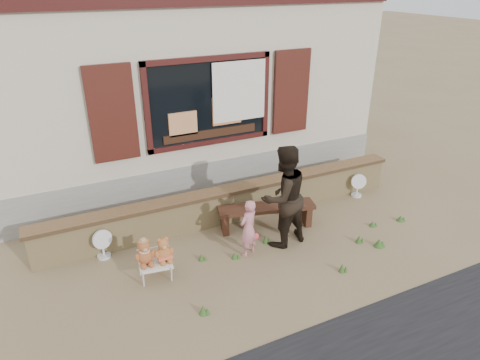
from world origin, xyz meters
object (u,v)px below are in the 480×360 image
teddy_bear_left (144,251)px  child (248,228)px  adult (283,197)px  teddy_bear_right (163,249)px  bench (266,212)px  folding_chair (155,263)px

teddy_bear_left → child: 1.69m
child → adult: size_ratio=0.56×
teddy_bear_right → bench: bearing=23.8°
teddy_bear_right → adult: adult is taller
bench → folding_chair: bearing=-151.4°
bench → teddy_bear_left: teddy_bear_left is taller
teddy_bear_right → folding_chair: bearing=-180.0°
child → bench: bearing=-161.9°
adult → child: bearing=-3.7°
bench → folding_chair: bench is taller
teddy_bear_left → teddy_bear_right: 0.28m
teddy_bear_left → teddy_bear_right: teddy_bear_left is taller
bench → adult: 0.78m
teddy_bear_left → teddy_bear_right: size_ratio=1.05×
bench → teddy_bear_right: teddy_bear_right is taller
folding_chair → teddy_bear_left: size_ratio=1.28×
bench → folding_chair: size_ratio=3.28×
child → folding_chair: bearing=-25.9°
teddy_bear_right → child: bearing=7.0°
teddy_bear_right → child: (1.41, -0.03, -0.00)m
teddy_bear_left → teddy_bear_right: (0.28, -0.04, -0.01)m
bench → folding_chair: 2.29m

